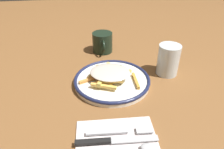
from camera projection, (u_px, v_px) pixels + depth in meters
name	position (u px, v px, depth m)	size (l,w,h in m)	color
ground_plane	(112.00, 83.00, 0.75)	(2.60, 2.60, 0.00)	brown
plate	(112.00, 80.00, 0.74)	(0.27, 0.27, 0.02)	white
fries_heap	(109.00, 73.00, 0.73)	(0.18, 0.20, 0.04)	#DEBB67
napkin	(117.00, 142.00, 0.52)	(0.17, 0.21, 0.01)	silver
fork	(120.00, 132.00, 0.54)	(0.03, 0.18, 0.01)	silver
knife	(110.00, 141.00, 0.52)	(0.03, 0.21, 0.01)	black
spoon	(133.00, 148.00, 0.50)	(0.02, 0.15, 0.01)	silver
water_glass	(168.00, 60.00, 0.77)	(0.08, 0.08, 0.12)	silver
coffee_mug	(102.00, 42.00, 0.94)	(0.12, 0.09, 0.09)	black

